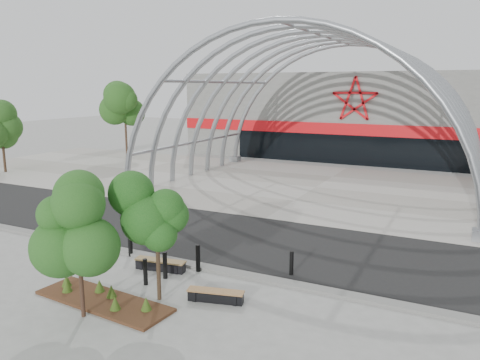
% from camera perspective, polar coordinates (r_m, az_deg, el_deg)
% --- Properties ---
extents(ground, '(140.00, 140.00, 0.00)m').
position_cam_1_polar(ground, '(18.51, -5.63, -10.12)').
color(ground, gray).
rests_on(ground, ground).
extents(road, '(140.00, 7.00, 0.02)m').
position_cam_1_polar(road, '(21.36, -0.60, -7.06)').
color(road, black).
rests_on(road, ground).
extents(forecourt, '(60.00, 17.00, 0.04)m').
position_cam_1_polar(forecourt, '(32.14, 9.20, -0.90)').
color(forecourt, '#9E998E').
rests_on(forecourt, ground).
extents(kerb, '(60.00, 0.50, 0.12)m').
position_cam_1_polar(kerb, '(18.29, -6.06, -10.20)').
color(kerb, slate).
rests_on(kerb, ground).
extents(arena_building, '(34.00, 15.24, 8.00)m').
position_cam_1_polar(arena_building, '(48.95, 15.74, 7.68)').
color(arena_building, slate).
rests_on(arena_building, ground).
extents(vault_canopy, '(20.80, 15.80, 20.36)m').
position_cam_1_polar(vault_canopy, '(32.14, 9.20, -0.91)').
color(vault_canopy, '#999EA3').
rests_on(vault_canopy, ground).
extents(planting_bed, '(4.90, 1.86, 0.51)m').
position_cam_1_polar(planting_bed, '(16.02, -16.45, -13.62)').
color(planting_bed, '#3D2216').
rests_on(planting_bed, ground).
extents(street_tree_0, '(1.76, 1.76, 4.02)m').
position_cam_1_polar(street_tree_0, '(14.27, -19.24, -5.03)').
color(street_tree_0, black).
rests_on(street_tree_0, ground).
extents(street_tree_1, '(1.67, 1.67, 3.95)m').
position_cam_1_polar(street_tree_1, '(14.83, -10.16, -4.15)').
color(street_tree_1, '#2F2417').
rests_on(street_tree_1, ground).
extents(bench_0, '(2.00, 0.73, 0.41)m').
position_cam_1_polar(bench_0, '(18.00, -9.68, -10.18)').
color(bench_0, black).
rests_on(bench_0, ground).
extents(bench_1, '(1.87, 0.83, 0.38)m').
position_cam_1_polar(bench_1, '(15.39, -2.98, -13.94)').
color(bench_1, black).
rests_on(bench_1, ground).
extents(bollard_0, '(0.18, 0.18, 1.11)m').
position_cam_1_polar(bollard_0, '(19.53, -13.24, -7.47)').
color(bollard_0, black).
rests_on(bollard_0, ground).
extents(bollard_1, '(0.15, 0.15, 0.94)m').
position_cam_1_polar(bollard_1, '(16.76, -11.47, -10.92)').
color(bollard_1, black).
rests_on(bollard_1, ground).
extents(bollard_2, '(0.16, 0.16, 0.99)m').
position_cam_1_polar(bollard_2, '(17.15, -9.13, -10.22)').
color(bollard_2, black).
rests_on(bollard_2, ground).
extents(bollard_3, '(0.16, 0.16, 1.03)m').
position_cam_1_polar(bollard_3, '(17.61, -5.14, -9.46)').
color(bollard_3, black).
rests_on(bollard_3, ground).
extents(bollard_4, '(0.15, 0.15, 0.92)m').
position_cam_1_polar(bollard_4, '(17.32, 6.29, -10.04)').
color(bollard_4, black).
rests_on(bollard_4, ground).
extents(bg_tree_0, '(3.00, 3.00, 6.45)m').
position_cam_1_polar(bg_tree_0, '(45.31, -13.86, 8.34)').
color(bg_tree_0, '#301F16').
rests_on(bg_tree_0, ground).
extents(bg_tree_2, '(2.55, 2.55, 5.38)m').
position_cam_1_polar(bg_tree_2, '(41.43, -27.14, 6.10)').
color(bg_tree_2, black).
rests_on(bg_tree_2, ground).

